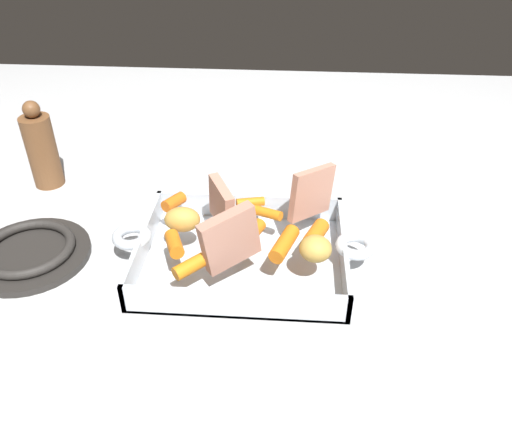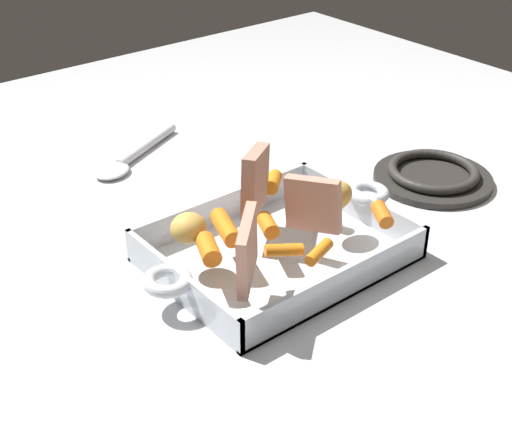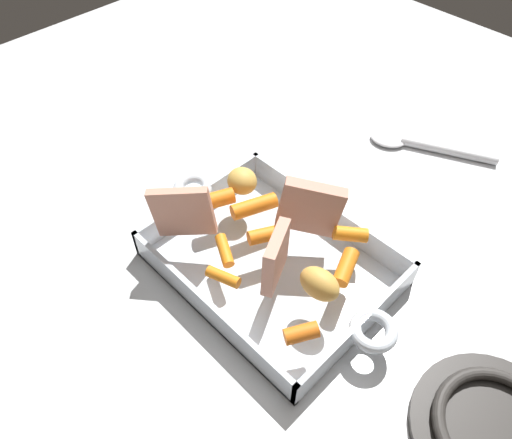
# 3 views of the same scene
# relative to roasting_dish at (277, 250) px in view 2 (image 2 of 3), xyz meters

# --- Properties ---
(ground_plane) EXTENTS (1.75, 1.75, 0.00)m
(ground_plane) POSITION_rel_roasting_dish_xyz_m (0.00, 0.00, -0.01)
(ground_plane) COLOR silver
(roasting_dish) EXTENTS (0.40, 0.24, 0.05)m
(roasting_dish) POSITION_rel_roasting_dish_xyz_m (0.00, 0.00, 0.00)
(roasting_dish) COLOR silver
(roasting_dish) RESTS_ON ground_plane
(roast_slice_outer) EXTENTS (0.05, 0.08, 0.08)m
(roast_slice_outer) POSITION_rel_roasting_dish_xyz_m (-0.03, 0.03, 0.07)
(roast_slice_outer) COLOR tan
(roast_slice_outer) RESTS_ON roasting_dish
(roast_slice_thin) EXTENTS (0.09, 0.07, 0.09)m
(roast_slice_thin) POSITION_rel_roasting_dish_xyz_m (-0.01, -0.06, 0.08)
(roast_slice_thin) COLOR tan
(roast_slice_thin) RESTS_ON roasting_dish
(roast_slice_thick) EXTENTS (0.07, 0.07, 0.09)m
(roast_slice_thick) POSITION_rel_roasting_dish_xyz_m (0.10, 0.07, 0.08)
(roast_slice_thick) COLOR tan
(roast_slice_thick) RESTS_ON roasting_dish
(baby_carrot_northeast) EXTENTS (0.04, 0.05, 0.02)m
(baby_carrot_northeast) POSITION_rel_roasting_dish_xyz_m (0.11, 0.00, 0.05)
(baby_carrot_northeast) COLOR orange
(baby_carrot_northeast) RESTS_ON roasting_dish
(baby_carrot_center_left) EXTENTS (0.05, 0.03, 0.02)m
(baby_carrot_center_left) POSITION_rel_roasting_dish_xyz_m (0.01, 0.08, 0.04)
(baby_carrot_center_left) COLOR orange
(baby_carrot_center_left) RESTS_ON roasting_dish
(baby_carrot_northwest) EXTENTS (0.05, 0.05, 0.02)m
(baby_carrot_northwest) POSITION_rel_roasting_dish_xyz_m (-0.06, -0.09, 0.04)
(baby_carrot_northwest) COLOR orange
(baby_carrot_northwest) RESTS_ON roasting_dish
(baby_carrot_southwest) EXTENTS (0.05, 0.04, 0.02)m
(baby_carrot_southwest) POSITION_rel_roasting_dish_xyz_m (0.04, 0.05, 0.04)
(baby_carrot_southwest) COLOR orange
(baby_carrot_southwest) RESTS_ON roasting_dish
(baby_carrot_long) EXTENTS (0.04, 0.05, 0.02)m
(baby_carrot_long) POSITION_rel_roasting_dish_xyz_m (0.02, 0.00, 0.04)
(baby_carrot_long) COLOR orange
(baby_carrot_long) RESTS_ON roasting_dish
(baby_carrot_southeast) EXTENTS (0.04, 0.06, 0.03)m
(baby_carrot_southeast) POSITION_rel_roasting_dish_xyz_m (-0.10, -0.04, 0.05)
(baby_carrot_southeast) COLOR orange
(baby_carrot_southeast) RESTS_ON roasting_dish
(baby_carrot_center_right) EXTENTS (0.04, 0.05, 0.02)m
(baby_carrot_center_right) POSITION_rel_roasting_dish_xyz_m (-0.12, 0.07, 0.04)
(baby_carrot_center_right) COLOR orange
(baby_carrot_center_right) RESTS_ON roasting_dish
(baby_carrot_short) EXTENTS (0.04, 0.07, 0.02)m
(baby_carrot_short) POSITION_rel_roasting_dish_xyz_m (0.06, -0.03, 0.05)
(baby_carrot_short) COLOR orange
(baby_carrot_short) RESTS_ON roasting_dish
(potato_corner) EXTENTS (0.05, 0.05, 0.04)m
(potato_corner) POSITION_rel_roasting_dish_xyz_m (0.11, -0.05, 0.05)
(potato_corner) COLOR gold
(potato_corner) RESTS_ON roasting_dish
(potato_near_roast) EXTENTS (0.06, 0.04, 0.04)m
(potato_near_roast) POSITION_rel_roasting_dish_xyz_m (-0.09, 0.01, 0.05)
(potato_near_roast) COLOR gold
(potato_near_roast) RESTS_ON roasting_dish
(stove_burner_rear) EXTENTS (0.19, 0.19, 0.03)m
(stove_burner_rear) POSITION_rel_roasting_dish_xyz_m (-0.33, -0.01, -0.00)
(stove_burner_rear) COLOR #282623
(stove_burner_rear) RESTS_ON ground_plane
(serving_spoon) EXTENTS (0.21, 0.13, 0.02)m
(serving_spoon) POSITION_rel_roasting_dish_xyz_m (0.00, -0.38, -0.01)
(serving_spoon) COLOR white
(serving_spoon) RESTS_ON ground_plane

